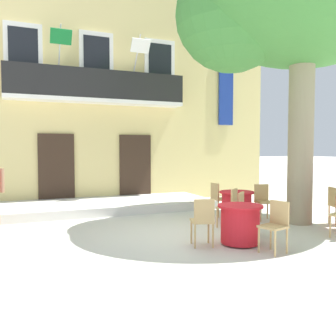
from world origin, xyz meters
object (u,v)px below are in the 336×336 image
plane_tree (299,1)px  cafe_table_front (240,224)px  cafe_chair_front_1 (246,211)px  cafe_chair_near_tree_0 (263,199)px  cafe_chair_front_0 (276,223)px  cafe_chair_front_2 (203,219)px  cafe_chair_near_tree_1 (218,197)px  cafe_table_near_tree (236,206)px  cafe_chair_near_tree_2 (230,205)px

plane_tree → cafe_table_front: bearing=-154.6°
cafe_chair_front_1 → plane_tree: bearing=17.1°
plane_tree → cafe_chair_near_tree_0: size_ratio=7.85×
cafe_chair_front_0 → cafe_chair_front_2: bearing=140.8°
cafe_chair_front_0 → cafe_chair_near_tree_1: bearing=76.5°
plane_tree → cafe_chair_near_tree_1: size_ratio=7.85×
cafe_chair_near_tree_1 → cafe_table_front: size_ratio=1.05×
cafe_table_near_tree → cafe_table_front: size_ratio=1.00×
cafe_chair_front_0 → cafe_chair_front_1: size_ratio=1.00×
plane_tree → cafe_table_front: plane_tree is taller
cafe_table_near_tree → cafe_table_front: 2.20m
cafe_table_near_tree → cafe_chair_near_tree_0: 0.77m
cafe_chair_near_tree_0 → cafe_chair_near_tree_1: size_ratio=1.00×
cafe_table_near_tree → cafe_chair_front_0: size_ratio=0.95×
cafe_chair_near_tree_2 → cafe_table_front: bearing=-114.8°
cafe_chair_near_tree_2 → cafe_chair_near_tree_1: bearing=70.8°
cafe_table_near_tree → cafe_chair_front_0: bearing=-109.0°
cafe_chair_near_tree_1 → cafe_chair_front_1: bearing=-104.9°
cafe_chair_near_tree_0 → cafe_chair_near_tree_2: 1.36m
plane_tree → cafe_table_near_tree: size_ratio=8.27×
cafe_chair_near_tree_1 → cafe_chair_front_1: same height
cafe_chair_near_tree_1 → cafe_chair_front_0: same height
cafe_chair_front_1 → cafe_chair_front_2: 1.33m
cafe_table_near_tree → cafe_chair_near_tree_2: (-0.54, -0.53, 0.14)m
cafe_chair_near_tree_2 → cafe_chair_front_2: same height
plane_tree → cafe_chair_front_0: plane_tree is taller
plane_tree → cafe_chair_front_0: (-2.10, -1.83, -4.81)m
cafe_chair_near_tree_1 → cafe_chair_front_0: 3.42m
cafe_table_front → cafe_chair_near_tree_2: bearing=65.2°
plane_tree → cafe_chair_front_1: 5.19m
cafe_table_near_tree → cafe_chair_front_0: cafe_chair_front_0 is taller
cafe_table_front → cafe_chair_front_1: 0.77m
cafe_chair_near_tree_0 → cafe_chair_front_0: (-1.64, -2.49, 0.00)m
cafe_table_near_tree → cafe_chair_front_2: cafe_chair_front_2 is taller
cafe_chair_near_tree_0 → cafe_chair_front_1: size_ratio=1.00×
cafe_chair_near_tree_2 → cafe_chair_front_0: same height
cafe_chair_near_tree_0 → cafe_chair_front_2: (-2.65, -1.66, 0.00)m
cafe_table_front → cafe_chair_front_0: 0.77m
cafe_chair_front_1 → cafe_table_near_tree: bearing=64.0°
cafe_chair_near_tree_2 → cafe_table_front: (-0.62, -1.34, -0.14)m
cafe_chair_near_tree_0 → cafe_chair_front_0: size_ratio=1.00×
cafe_chair_near_tree_2 → cafe_chair_front_1: same height
plane_tree → cafe_chair_front_0: bearing=-138.9°
cafe_table_front → cafe_chair_front_1: bearing=47.2°
cafe_chair_near_tree_0 → cafe_chair_front_0: bearing=-123.4°
cafe_chair_front_0 → cafe_table_front: bearing=110.7°
plane_tree → cafe_chair_near_tree_2: bearing=173.0°
plane_tree → cafe_chair_near_tree_0: (-0.46, 0.66, -4.81)m
cafe_chair_near_tree_1 → cafe_chair_front_0: size_ratio=1.00×
plane_tree → cafe_table_near_tree: 5.15m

